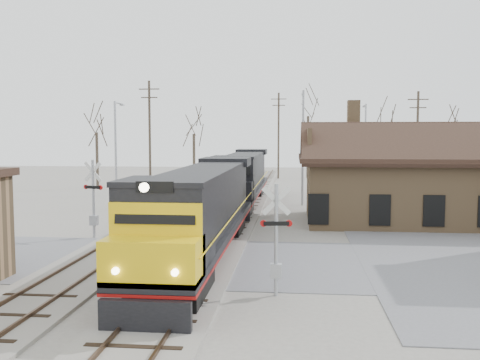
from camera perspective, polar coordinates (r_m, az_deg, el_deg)
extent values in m
plane|color=gray|center=(24.06, -4.20, -8.61)|extent=(140.00, 140.00, 0.00)
cube|color=slate|center=(24.05, -4.20, -8.58)|extent=(60.00, 9.00, 0.03)
cube|color=gray|center=(38.66, -0.31, -3.41)|extent=(3.40, 90.00, 0.12)
cube|color=#473323|center=(38.72, -1.36, -3.23)|extent=(0.08, 90.00, 0.14)
cube|color=#473323|center=(38.57, 0.76, -3.26)|extent=(0.08, 90.00, 0.14)
cube|color=gray|center=(39.39, -6.84, -3.29)|extent=(3.40, 90.00, 0.12)
cube|color=#473323|center=(39.54, -7.86, -3.11)|extent=(0.08, 90.00, 0.14)
cube|color=#473323|center=(39.22, -5.82, -3.15)|extent=(0.08, 90.00, 0.14)
cube|color=#906F4A|center=(36.09, 18.46, -1.14)|extent=(14.00, 8.00, 4.00)
cube|color=black|center=(35.94, 18.55, 2.20)|extent=(15.20, 9.20, 0.30)
cube|color=black|center=(33.68, 19.45, 3.72)|extent=(15.00, 4.71, 2.66)
cube|color=black|center=(38.16, 17.83, 3.85)|extent=(15.00, 4.71, 2.66)
cube|color=#906F4A|center=(36.76, 12.01, 6.60)|extent=(0.80, 0.80, 2.20)
cube|color=black|center=(18.74, -7.19, -10.89)|extent=(2.35, 3.76, 0.94)
cube|color=black|center=(30.51, -1.98, -4.75)|extent=(2.35, 3.76, 0.94)
cube|color=black|center=(24.42, -3.95, -5.36)|extent=(2.82, 18.82, 0.33)
cube|color=maroon|center=(24.46, -3.95, -5.84)|extent=(2.84, 18.82, 0.11)
cube|color=black|center=(25.36, -3.52, -1.65)|extent=(2.45, 13.65, 2.64)
cube|color=black|center=(17.45, -7.89, -4.62)|extent=(2.82, 2.64, 2.64)
cube|color=yellow|center=(16.09, -9.23, -8.35)|extent=(2.82, 1.69, 1.32)
cube|color=black|center=(15.60, -10.09, -14.18)|extent=(2.64, 0.25, 0.94)
cylinder|color=#FFF2CC|center=(14.91, -10.21, -0.79)|extent=(0.26, 0.10, 0.26)
cube|color=black|center=(37.46, -0.50, -2.96)|extent=(2.35, 3.76, 0.94)
cube|color=black|center=(49.55, 1.07, -1.06)|extent=(2.35, 3.76, 0.94)
cube|color=black|center=(43.42, 0.40, -0.89)|extent=(2.82, 18.82, 0.33)
cube|color=maroon|center=(43.44, 0.40, -1.17)|extent=(2.84, 18.82, 0.11)
cube|color=black|center=(44.47, 0.54, 1.13)|extent=(2.45, 13.65, 2.64)
cube|color=black|center=(36.39, -0.65, 0.31)|extent=(2.82, 2.64, 2.64)
cube|color=black|center=(34.88, -0.94, -1.20)|extent=(2.82, 1.69, 1.32)
cube|color=black|center=(34.12, -1.13, -3.73)|extent=(2.64, 0.25, 0.94)
cylinder|color=#A5A8AD|center=(18.61, 3.87, -6.42)|extent=(0.14, 0.14, 3.91)
cube|color=silver|center=(18.39, 3.90, -2.23)|extent=(1.02, 0.16, 1.02)
cube|color=silver|center=(18.39, 3.90, -2.23)|extent=(1.02, 0.16, 1.02)
cube|color=black|center=(18.51, 3.89, -4.64)|extent=(0.89, 0.25, 0.15)
cylinder|color=#B20C0C|center=(18.48, 2.52, -4.64)|extent=(0.24, 0.11, 0.23)
cylinder|color=#B20C0C|center=(18.55, 5.25, -4.62)|extent=(0.24, 0.11, 0.23)
cube|color=#A5A8AD|center=(18.85, 3.86, -9.63)|extent=(0.39, 0.29, 0.49)
cylinder|color=#A5A8AD|center=(30.06, -15.36, -1.96)|extent=(0.15, 0.15, 4.26)
cube|color=silver|center=(29.92, -15.43, 0.88)|extent=(1.08, 0.35, 1.11)
cube|color=silver|center=(29.92, -15.43, 0.88)|extent=(1.08, 0.35, 1.11)
cube|color=black|center=(29.99, -15.39, -0.75)|extent=(0.96, 0.41, 0.16)
cylinder|color=#B20C0C|center=(29.70, -14.66, -0.78)|extent=(0.27, 0.15, 0.26)
cylinder|color=#B20C0C|center=(30.28, -16.11, -0.71)|extent=(0.27, 0.15, 0.26)
cube|color=#A5A8AD|center=(30.21, -15.32, -4.16)|extent=(0.43, 0.32, 0.53)
cylinder|color=#A5A8AD|center=(41.51, -13.11, 2.59)|extent=(0.18, 0.18, 8.13)
cylinder|color=#A5A8AD|center=(42.41, -12.82, 8.00)|extent=(0.12, 1.80, 0.12)
cube|color=#A5A8AD|center=(43.16, -12.47, 7.81)|extent=(0.25, 0.50, 0.12)
cylinder|color=#A5A8AD|center=(42.69, 6.72, 3.39)|extent=(0.18, 0.18, 9.10)
cylinder|color=#A5A8AD|center=(43.71, 6.76, 9.26)|extent=(0.12, 1.80, 0.12)
cube|color=#A5A8AD|center=(44.50, 6.74, 9.05)|extent=(0.25, 0.50, 0.12)
cylinder|color=#A5A8AD|center=(55.72, 13.20, 3.43)|extent=(0.18, 0.18, 8.74)
cylinder|color=#A5A8AD|center=(56.68, 13.16, 7.76)|extent=(0.12, 1.80, 0.12)
cube|color=#A5A8AD|center=(57.47, 13.06, 7.62)|extent=(0.25, 0.50, 0.12)
cylinder|color=#382D23|center=(52.41, -9.60, 4.53)|extent=(0.24, 0.24, 10.79)
cube|color=#382D23|center=(52.59, -9.67, 9.54)|extent=(2.00, 0.10, 0.10)
cube|color=#382D23|center=(52.53, -9.66, 8.67)|extent=(1.60, 0.10, 0.10)
cylinder|color=#382D23|center=(69.02, 4.13, 4.72)|extent=(0.24, 0.24, 11.00)
cube|color=#382D23|center=(69.18, 4.15, 8.61)|extent=(2.00, 0.10, 0.10)
cube|color=#382D23|center=(69.13, 4.15, 7.95)|extent=(1.60, 0.10, 0.10)
cylinder|color=#382D23|center=(55.42, 18.36, 3.89)|extent=(0.24, 0.24, 9.87)
cube|color=#382D23|center=(55.52, 18.48, 8.15)|extent=(2.00, 0.10, 0.10)
cube|color=#382D23|center=(55.48, 18.46, 7.33)|extent=(1.60, 0.10, 0.10)
cylinder|color=#382D23|center=(58.35, -14.99, 2.05)|extent=(0.32, 0.32, 5.89)
cylinder|color=#382D23|center=(61.99, -4.93, 2.27)|extent=(0.32, 0.32, 5.74)
cylinder|color=#382D23|center=(70.17, 7.24, 3.49)|extent=(0.32, 0.32, 8.06)
cylinder|color=#382D23|center=(64.62, 15.39, 2.39)|extent=(0.32, 0.32, 6.12)
cylinder|color=#382D23|center=(65.95, 21.26, 2.20)|extent=(0.32, 0.32, 5.94)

